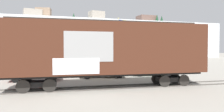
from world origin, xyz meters
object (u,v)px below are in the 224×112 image
object	(u,v)px
flagpole	(120,37)
parked_car_green	(151,68)
parked_car_tan	(102,69)
parked_car_red	(35,72)
freight_car	(109,49)

from	to	relation	value
flagpole	parked_car_green	xyz separation A→B (m)	(1.34, -6.78, -3.95)
parked_car_tan	parked_car_red	bearing A→B (deg)	-178.06
parked_car_green	parked_car_red	bearing A→B (deg)	-178.19
flagpole	parked_car_red	xyz separation A→B (m)	(-11.07, -7.17, -3.90)
freight_car	flagpole	bearing A→B (deg)	66.71
freight_car	parked_car_green	world-z (taller)	freight_car
freight_car	flagpole	world-z (taller)	flagpole
flagpole	parked_car_green	bearing A→B (deg)	-78.81
parked_car_red	parked_car_green	distance (m)	12.42
parked_car_tan	parked_car_green	xyz separation A→B (m)	(5.87, 0.17, -0.07)
flagpole	parked_car_red	bearing A→B (deg)	-147.07
parked_car_red	flagpole	bearing A→B (deg)	32.93
freight_car	parked_car_green	bearing A→B (deg)	41.44
parked_car_red	parked_car_tan	distance (m)	6.55
freight_car	parked_car_red	bearing A→B (deg)	134.32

